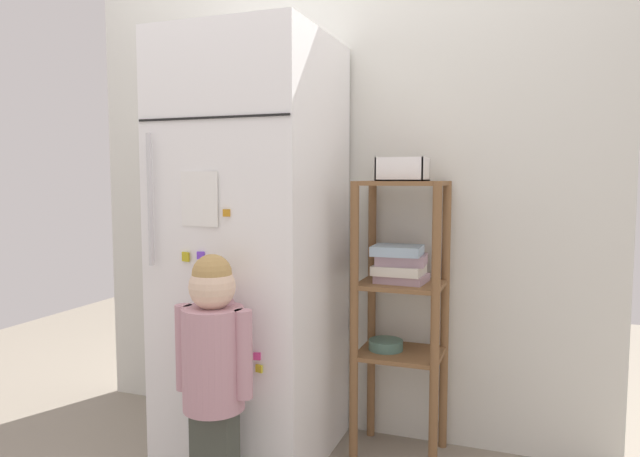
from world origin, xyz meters
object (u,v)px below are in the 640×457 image
Objects in this scene: refrigerator at (254,250)px; pantry_shelf_unit at (400,291)px; child_standing at (214,358)px; fruit_bin at (404,171)px.

pantry_shelf_unit is at bearing 16.65° from refrigerator.
fruit_bin reaches higher than child_standing.
fruit_bin reaches higher than pantry_shelf_unit.
pantry_shelf_unit reaches higher than child_standing.
refrigerator is 9.01× the size of fruit_bin.
refrigerator is 0.56m from child_standing.
refrigerator is 0.71m from fruit_bin.
fruit_bin is (0.01, 0.00, 0.50)m from pantry_shelf_unit.
child_standing is at bearing -129.36° from pantry_shelf_unit.
refrigerator is at bearing -163.35° from pantry_shelf_unit.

